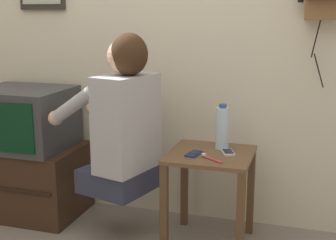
{
  "coord_description": "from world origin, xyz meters",
  "views": [
    {
      "loc": [
        0.99,
        -1.64,
        1.31
      ],
      "look_at": [
        0.24,
        0.79,
        0.74
      ],
      "focal_mm": 50.0,
      "sensor_mm": 36.0,
      "label": 1
    }
  ],
  "objects_px": {
    "toothbrush": "(210,158)",
    "cell_phone_spare": "(228,152)",
    "television": "(23,118)",
    "water_bottle": "(222,128)",
    "cell_phone_held": "(194,153)",
    "person": "(123,120)"
  },
  "relations": [
    {
      "from": "cell_phone_held",
      "to": "water_bottle",
      "type": "bearing_deg",
      "value": 64.3
    },
    {
      "from": "person",
      "to": "cell_phone_spare",
      "type": "relative_size",
      "value": 6.71
    },
    {
      "from": "cell_phone_held",
      "to": "cell_phone_spare",
      "type": "xyz_separation_m",
      "value": [
        0.17,
        0.08,
        0.0
      ]
    },
    {
      "from": "toothbrush",
      "to": "water_bottle",
      "type": "bearing_deg",
      "value": 29.54
    },
    {
      "from": "cell_phone_held",
      "to": "person",
      "type": "bearing_deg",
      "value": -166.73
    },
    {
      "from": "television",
      "to": "cell_phone_spare",
      "type": "distance_m",
      "value": 1.36
    },
    {
      "from": "television",
      "to": "water_bottle",
      "type": "height_order",
      "value": "television"
    },
    {
      "from": "person",
      "to": "water_bottle",
      "type": "bearing_deg",
      "value": -56.15
    },
    {
      "from": "cell_phone_held",
      "to": "water_bottle",
      "type": "distance_m",
      "value": 0.24
    },
    {
      "from": "person",
      "to": "cell_phone_held",
      "type": "distance_m",
      "value": 0.45
    },
    {
      "from": "television",
      "to": "cell_phone_spare",
      "type": "relative_size",
      "value": 4.25
    },
    {
      "from": "cell_phone_held",
      "to": "water_bottle",
      "type": "relative_size",
      "value": 0.51
    },
    {
      "from": "water_bottle",
      "to": "cell_phone_spare",
      "type": "bearing_deg",
      "value": -58.81
    },
    {
      "from": "toothbrush",
      "to": "television",
      "type": "bearing_deg",
      "value": 115.41
    },
    {
      "from": "water_bottle",
      "to": "toothbrush",
      "type": "relative_size",
      "value": 1.98
    },
    {
      "from": "television",
      "to": "water_bottle",
      "type": "bearing_deg",
      "value": 1.36
    },
    {
      "from": "person",
      "to": "cell_phone_held",
      "type": "relative_size",
      "value": 6.91
    },
    {
      "from": "person",
      "to": "cell_phone_held",
      "type": "height_order",
      "value": "person"
    },
    {
      "from": "television",
      "to": "toothbrush",
      "type": "height_order",
      "value": "television"
    },
    {
      "from": "toothbrush",
      "to": "cell_phone_spare",
      "type": "bearing_deg",
      "value": 9.06
    },
    {
      "from": "cell_phone_held",
      "to": "toothbrush",
      "type": "height_order",
      "value": "toothbrush"
    },
    {
      "from": "toothbrush",
      "to": "cell_phone_held",
      "type": "bearing_deg",
      "value": 93.18
    }
  ]
}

